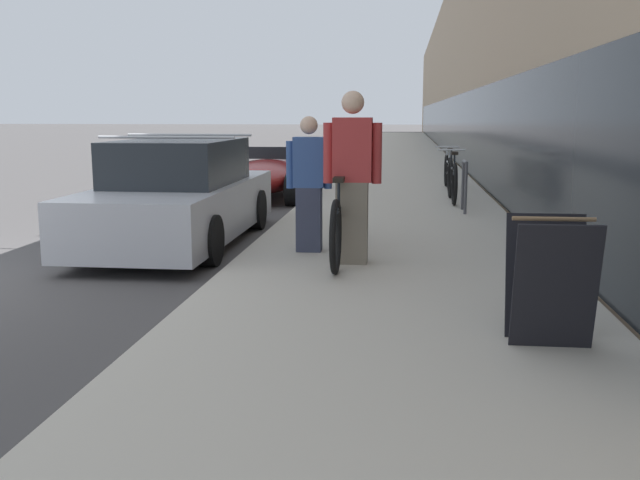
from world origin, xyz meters
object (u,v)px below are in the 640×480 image
object	(u,v)px
cruiser_bike_nearest	(452,180)
vintage_roadster_curbside	(264,176)
person_bystander	(309,184)
sandwich_board_sign	(550,280)
cruiser_bike_middle	(448,171)
parked_sedan_curbside	(180,197)
tandem_bicycle	(343,221)
person_rider	(352,178)
bike_rack_hoop	(464,181)

from	to	relation	value
cruiser_bike_nearest	vintage_roadster_curbside	xyz separation A→B (m)	(-3.79, 1.41, -0.09)
person_bystander	sandwich_board_sign	distance (m)	3.83
cruiser_bike_nearest	cruiser_bike_middle	world-z (taller)	cruiser_bike_nearest
parked_sedan_curbside	cruiser_bike_nearest	bearing A→B (deg)	45.84
parked_sedan_curbside	vintage_roadster_curbside	distance (m)	5.41
tandem_bicycle	person_rider	size ratio (longest dim) A/B	1.40
tandem_bicycle	person_rider	world-z (taller)	person_rider
bike_rack_hoop	cruiser_bike_nearest	distance (m)	1.40
sandwich_board_sign	bike_rack_hoop	bearing A→B (deg)	90.27
person_rider	vintage_roadster_curbside	size ratio (longest dim) A/B	0.42
cruiser_bike_middle	person_bystander	bearing A→B (deg)	-105.57
tandem_bicycle	vintage_roadster_curbside	xyz separation A→B (m)	(-2.23, 6.76, -0.10)
bike_rack_hoop	parked_sedan_curbside	distance (m)	4.75
person_rider	person_bystander	world-z (taller)	person_rider
bike_rack_hoop	vintage_roadster_curbside	size ratio (longest dim) A/B	0.20
cruiser_bike_middle	parked_sedan_curbside	world-z (taller)	parked_sedan_curbside
sandwich_board_sign	parked_sedan_curbside	distance (m)	5.84
tandem_bicycle	person_rider	distance (m)	0.62
person_bystander	parked_sedan_curbside	xyz separation A→B (m)	(-1.89, 1.07, -0.30)
sandwich_board_sign	parked_sedan_curbside	bearing A→B (deg)	133.35
vintage_roadster_curbside	cruiser_bike_middle	bearing A→B (deg)	12.19
person_rider	cruiser_bike_nearest	xyz separation A→B (m)	(1.44, 5.66, -0.53)
bike_rack_hoop	cruiser_bike_nearest	bearing A→B (deg)	94.06
cruiser_bike_middle	vintage_roadster_curbside	xyz separation A→B (m)	(-3.84, -0.83, -0.07)
person_bystander	vintage_roadster_curbside	distance (m)	6.74
cruiser_bike_nearest	sandwich_board_sign	bearing A→B (deg)	-89.09
cruiser_bike_middle	vintage_roadster_curbside	distance (m)	3.93
sandwich_board_sign	cruiser_bike_middle	bearing A→B (deg)	90.44
parked_sedan_curbside	tandem_bicycle	bearing A→B (deg)	-30.38
cruiser_bike_nearest	vintage_roadster_curbside	distance (m)	4.05
cruiser_bike_nearest	sandwich_board_sign	world-z (taller)	cruiser_bike_nearest
cruiser_bike_middle	parked_sedan_curbside	size ratio (longest dim) A/B	0.41
sandwich_board_sign	parked_sedan_curbside	xyz separation A→B (m)	(-4.01, 4.24, 0.04)
bike_rack_hoop	sandwich_board_sign	distance (m)	6.84
cruiser_bike_middle	cruiser_bike_nearest	bearing A→B (deg)	-91.30
person_rider	cruiser_bike_middle	bearing A→B (deg)	79.31
parked_sedan_curbside	cruiser_bike_middle	bearing A→B (deg)	57.80
bike_rack_hoop	sandwich_board_sign	size ratio (longest dim) A/B	0.94
parked_sedan_curbside	bike_rack_hoop	bearing A→B (deg)	33.18
bike_rack_hoop	tandem_bicycle	bearing A→B (deg)	-112.79
cruiser_bike_middle	bike_rack_hoop	bearing A→B (deg)	-89.24
parked_sedan_curbside	vintage_roadster_curbside	size ratio (longest dim) A/B	1.04
person_bystander	parked_sedan_curbside	world-z (taller)	person_bystander
tandem_bicycle	parked_sedan_curbside	world-z (taller)	parked_sedan_curbside
tandem_bicycle	cruiser_bike_nearest	xyz separation A→B (m)	(1.56, 5.35, -0.01)
tandem_bicycle	bike_rack_hoop	bearing A→B (deg)	67.21
tandem_bicycle	vintage_roadster_curbside	size ratio (longest dim) A/B	0.59
bike_rack_hoop	parked_sedan_curbside	world-z (taller)	parked_sedan_curbside
person_bystander	cruiser_bike_nearest	bearing A→B (deg)	68.58
person_bystander	cruiser_bike_nearest	world-z (taller)	person_bystander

